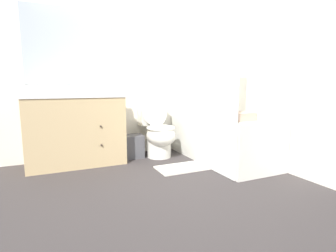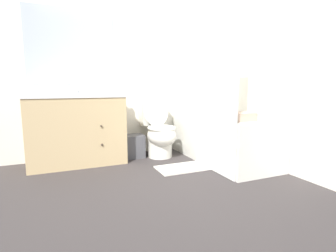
{
  "view_description": "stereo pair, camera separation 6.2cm",
  "coord_description": "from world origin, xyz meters",
  "px_view_note": "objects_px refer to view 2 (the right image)",
  "views": [
    {
      "loc": [
        -1.03,
        -1.86,
        0.95
      ],
      "look_at": [
        0.16,
        0.76,
        0.51
      ],
      "focal_mm": 28.0,
      "sensor_mm": 36.0,
      "label": 1
    },
    {
      "loc": [
        -0.97,
        -1.89,
        0.95
      ],
      "look_at": [
        0.16,
        0.76,
        0.51
      ],
      "focal_mm": 28.0,
      "sensor_mm": 36.0,
      "label": 2
    }
  ],
  "objects_px": {
    "bathtub": "(221,137)",
    "soap_dispenser": "(115,88)",
    "sink_faucet": "(74,91)",
    "toilet": "(159,132)",
    "tissue_box": "(97,91)",
    "bath_towel_folded": "(241,117)",
    "wastebasket": "(133,146)",
    "bath_mat": "(183,168)",
    "vanity_cabinet": "(77,129)",
    "hand_towel_folded": "(36,92)"
  },
  "relations": [
    {
      "from": "soap_dispenser",
      "to": "bath_towel_folded",
      "type": "distance_m",
      "value": 1.55
    },
    {
      "from": "tissue_box",
      "to": "sink_faucet",
      "type": "bearing_deg",
      "value": 154.51
    },
    {
      "from": "vanity_cabinet",
      "to": "tissue_box",
      "type": "bearing_deg",
      "value": 10.56
    },
    {
      "from": "tissue_box",
      "to": "vanity_cabinet",
      "type": "bearing_deg",
      "value": -169.44
    },
    {
      "from": "tissue_box",
      "to": "soap_dispenser",
      "type": "distance_m",
      "value": 0.23
    },
    {
      "from": "bathtub",
      "to": "soap_dispenser",
      "type": "distance_m",
      "value": 1.49
    },
    {
      "from": "bathtub",
      "to": "soap_dispenser",
      "type": "relative_size",
      "value": 8.59
    },
    {
      "from": "bathtub",
      "to": "wastebasket",
      "type": "bearing_deg",
      "value": 152.02
    },
    {
      "from": "vanity_cabinet",
      "to": "wastebasket",
      "type": "distance_m",
      "value": 0.76
    },
    {
      "from": "sink_faucet",
      "to": "vanity_cabinet",
      "type": "bearing_deg",
      "value": -90.0
    },
    {
      "from": "tissue_box",
      "to": "bath_towel_folded",
      "type": "distance_m",
      "value": 1.76
    },
    {
      "from": "bath_towel_folded",
      "to": "bathtub",
      "type": "bearing_deg",
      "value": 78.13
    },
    {
      "from": "vanity_cabinet",
      "to": "soap_dispenser",
      "type": "bearing_deg",
      "value": -4.62
    },
    {
      "from": "bath_towel_folded",
      "to": "bath_mat",
      "type": "bearing_deg",
      "value": 146.52
    },
    {
      "from": "tissue_box",
      "to": "bath_towel_folded",
      "type": "xyz_separation_m",
      "value": [
        1.36,
        -1.09,
        -0.27
      ]
    },
    {
      "from": "bathtub",
      "to": "sink_faucet",
      "type": "bearing_deg",
      "value": 157.74
    },
    {
      "from": "sink_faucet",
      "to": "bath_towel_folded",
      "type": "relative_size",
      "value": 0.54
    },
    {
      "from": "sink_faucet",
      "to": "toilet",
      "type": "relative_size",
      "value": 0.17
    },
    {
      "from": "toilet",
      "to": "soap_dispenser",
      "type": "height_order",
      "value": "soap_dispenser"
    },
    {
      "from": "sink_faucet",
      "to": "tissue_box",
      "type": "distance_m",
      "value": 0.29
    },
    {
      "from": "bath_towel_folded",
      "to": "sink_faucet",
      "type": "bearing_deg",
      "value": 143.13
    },
    {
      "from": "bath_mat",
      "to": "tissue_box",
      "type": "bearing_deg",
      "value": 138.26
    },
    {
      "from": "vanity_cabinet",
      "to": "bath_mat",
      "type": "xyz_separation_m",
      "value": [
        1.09,
        -0.69,
        -0.42
      ]
    },
    {
      "from": "wastebasket",
      "to": "soap_dispenser",
      "type": "xyz_separation_m",
      "value": [
        -0.23,
        -0.05,
        0.78
      ]
    },
    {
      "from": "tissue_box",
      "to": "bath_towel_folded",
      "type": "height_order",
      "value": "tissue_box"
    },
    {
      "from": "wastebasket",
      "to": "tissue_box",
      "type": "bearing_deg",
      "value": 175.01
    },
    {
      "from": "soap_dispenser",
      "to": "bath_mat",
      "type": "bearing_deg",
      "value": -46.43
    },
    {
      "from": "sink_faucet",
      "to": "bath_towel_folded",
      "type": "bearing_deg",
      "value": -36.87
    },
    {
      "from": "sink_faucet",
      "to": "soap_dispenser",
      "type": "distance_m",
      "value": 0.52
    },
    {
      "from": "soap_dispenser",
      "to": "tissue_box",
      "type": "bearing_deg",
      "value": 157.34
    },
    {
      "from": "wastebasket",
      "to": "bath_mat",
      "type": "height_order",
      "value": "wastebasket"
    },
    {
      "from": "vanity_cabinet",
      "to": "wastebasket",
      "type": "xyz_separation_m",
      "value": [
        0.7,
        0.01,
        -0.28
      ]
    },
    {
      "from": "toilet",
      "to": "vanity_cabinet",
      "type": "bearing_deg",
      "value": 175.48
    },
    {
      "from": "sink_faucet",
      "to": "wastebasket",
      "type": "distance_m",
      "value": 1.03
    },
    {
      "from": "wastebasket",
      "to": "tissue_box",
      "type": "xyz_separation_m",
      "value": [
        -0.44,
        0.04,
        0.73
      ]
    },
    {
      "from": "soap_dispenser",
      "to": "bath_mat",
      "type": "relative_size",
      "value": 0.31
    },
    {
      "from": "tissue_box",
      "to": "hand_towel_folded",
      "type": "xyz_separation_m",
      "value": [
        -0.67,
        -0.21,
        -0.0
      ]
    },
    {
      "from": "sink_faucet",
      "to": "wastebasket",
      "type": "height_order",
      "value": "sink_faucet"
    },
    {
      "from": "wastebasket",
      "to": "bath_mat",
      "type": "xyz_separation_m",
      "value": [
        0.39,
        -0.7,
        -0.14
      ]
    },
    {
      "from": "toilet",
      "to": "soap_dispenser",
      "type": "bearing_deg",
      "value": 175.57
    },
    {
      "from": "vanity_cabinet",
      "to": "toilet",
      "type": "height_order",
      "value": "vanity_cabinet"
    },
    {
      "from": "sink_faucet",
      "to": "bathtub",
      "type": "distance_m",
      "value": 1.95
    },
    {
      "from": "sink_faucet",
      "to": "soap_dispenser",
      "type": "relative_size",
      "value": 0.78
    },
    {
      "from": "toilet",
      "to": "bath_towel_folded",
      "type": "bearing_deg",
      "value": -58.87
    },
    {
      "from": "sink_faucet",
      "to": "bath_towel_folded",
      "type": "xyz_separation_m",
      "value": [
        1.62,
        -1.21,
        -0.26
      ]
    },
    {
      "from": "bathtub",
      "to": "hand_towel_folded",
      "type": "bearing_deg",
      "value": 170.15
    },
    {
      "from": "bath_towel_folded",
      "to": "soap_dispenser",
      "type": "bearing_deg",
      "value": 138.9
    },
    {
      "from": "soap_dispenser",
      "to": "vanity_cabinet",
      "type": "bearing_deg",
      "value": 175.38
    },
    {
      "from": "sink_faucet",
      "to": "wastebasket",
      "type": "bearing_deg",
      "value": -13.08
    },
    {
      "from": "sink_faucet",
      "to": "toilet",
      "type": "height_order",
      "value": "sink_faucet"
    }
  ]
}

